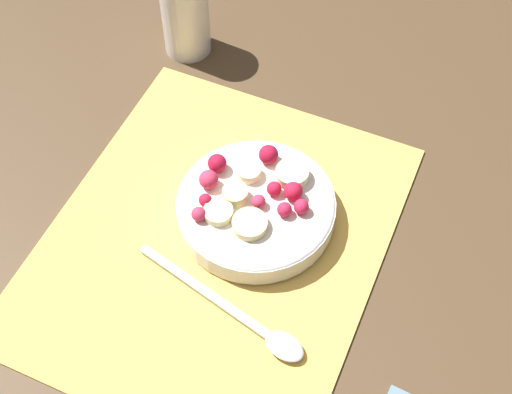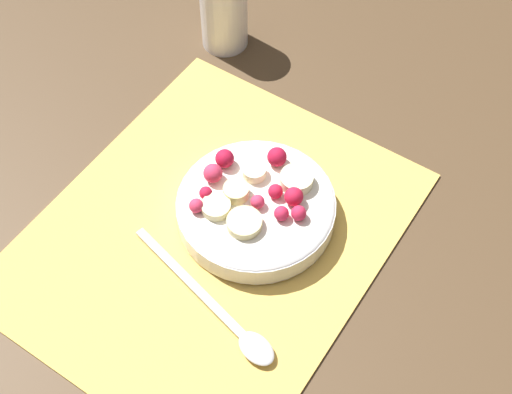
{
  "view_description": "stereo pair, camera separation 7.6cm",
  "coord_description": "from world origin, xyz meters",
  "views": [
    {
      "loc": [
        0.36,
        0.2,
        0.66
      ],
      "look_at": [
        -0.04,
        0.03,
        0.04
      ],
      "focal_mm": 50.0,
      "sensor_mm": 36.0,
      "label": 1
    },
    {
      "loc": [
        0.32,
        0.27,
        0.66
      ],
      "look_at": [
        -0.04,
        0.03,
        0.04
      ],
      "focal_mm": 50.0,
      "sensor_mm": 36.0,
      "label": 2
    }
  ],
  "objects": [
    {
      "name": "placemat",
      "position": [
        0.0,
        0.0,
        0.0
      ],
      "size": [
        0.42,
        0.35,
        0.01
      ],
      "color": "#E0B251",
      "rests_on": "ground_plane"
    },
    {
      "name": "drinking_glass",
      "position": [
        -0.26,
        -0.16,
        0.06
      ],
      "size": [
        0.06,
        0.06,
        0.11
      ],
      "color": "white",
      "rests_on": "ground_plane"
    },
    {
      "name": "fruit_bowl",
      "position": [
        -0.05,
        0.03,
        0.02
      ],
      "size": [
        0.17,
        0.17,
        0.05
      ],
      "color": "white",
      "rests_on": "placemat"
    },
    {
      "name": "ground_plane",
      "position": [
        0.0,
        0.0,
        0.0
      ],
      "size": [
        3.0,
        3.0,
        0.0
      ],
      "primitive_type": "plane",
      "color": "#4C3823"
    },
    {
      "name": "spoon",
      "position": [
        0.08,
        0.08,
        0.01
      ],
      "size": [
        0.07,
        0.21,
        0.01
      ],
      "rotation": [
        0.0,
        0.0,
        7.62
      ],
      "color": "silver",
      "rests_on": "placemat"
    }
  ]
}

